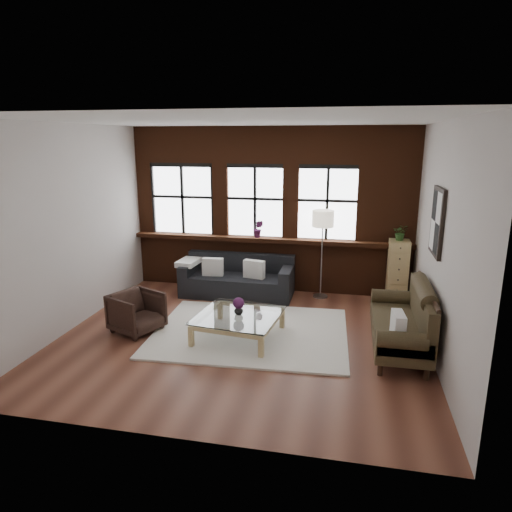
% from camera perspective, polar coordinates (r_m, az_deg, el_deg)
% --- Properties ---
extents(floor, '(5.50, 5.50, 0.00)m').
position_cam_1_polar(floor, '(7.11, -1.80, -10.17)').
color(floor, brown).
rests_on(floor, ground).
extents(ceiling, '(5.50, 5.50, 0.00)m').
position_cam_1_polar(ceiling, '(6.47, -2.04, 16.56)').
color(ceiling, white).
rests_on(ceiling, ground).
extents(wall_back, '(5.50, 0.00, 5.50)m').
position_cam_1_polar(wall_back, '(9.02, 1.85, 5.75)').
color(wall_back, beige).
rests_on(wall_back, ground).
extents(wall_front, '(5.50, 0.00, 5.50)m').
position_cam_1_polar(wall_front, '(4.30, -9.81, -4.18)').
color(wall_front, beige).
rests_on(wall_front, ground).
extents(wall_left, '(0.00, 5.00, 5.00)m').
position_cam_1_polar(wall_left, '(7.72, -22.19, 3.22)').
color(wall_left, beige).
rests_on(wall_left, ground).
extents(wall_right, '(0.00, 5.00, 5.00)m').
position_cam_1_polar(wall_right, '(6.54, 22.21, 1.36)').
color(wall_right, beige).
rests_on(wall_right, ground).
extents(brick_backwall, '(5.50, 0.12, 3.20)m').
position_cam_1_polar(brick_backwall, '(8.96, 1.78, 5.69)').
color(brick_backwall, '#4A2211').
rests_on(brick_backwall, floor).
extents(sill_ledge, '(5.50, 0.30, 0.08)m').
position_cam_1_polar(sill_ledge, '(8.97, 1.66, 2.07)').
color(sill_ledge, '#4A2211').
rests_on(sill_ledge, brick_backwall).
extents(window_left, '(1.38, 0.10, 1.50)m').
position_cam_1_polar(window_left, '(9.42, -9.12, 6.87)').
color(window_left, black).
rests_on(window_left, brick_backwall).
extents(window_mid, '(1.38, 0.10, 1.50)m').
position_cam_1_polar(window_mid, '(9.00, -0.09, 6.71)').
color(window_mid, black).
rests_on(window_mid, brick_backwall).
extents(window_right, '(1.38, 0.10, 1.50)m').
position_cam_1_polar(window_right, '(8.83, 8.90, 6.38)').
color(window_right, black).
rests_on(window_right, brick_backwall).
extents(wall_poster, '(0.05, 0.74, 0.94)m').
position_cam_1_polar(wall_poster, '(6.78, 21.73, 3.99)').
color(wall_poster, black).
rests_on(wall_poster, wall_right).
extents(shag_rug, '(3.09, 2.48, 0.03)m').
position_cam_1_polar(shag_rug, '(7.26, -0.68, -9.47)').
color(shag_rug, silver).
rests_on(shag_rug, floor).
extents(dark_sofa, '(2.13, 0.86, 0.77)m').
position_cam_1_polar(dark_sofa, '(8.82, -2.36, -2.54)').
color(dark_sofa, black).
rests_on(dark_sofa, floor).
extents(pillow_a, '(0.41, 0.18, 0.34)m').
position_cam_1_polar(pillow_a, '(8.80, -5.42, -1.35)').
color(pillow_a, white).
rests_on(pillow_a, dark_sofa).
extents(pillow_b, '(0.42, 0.22, 0.34)m').
position_cam_1_polar(pillow_b, '(8.60, -0.23, -1.66)').
color(pillow_b, white).
rests_on(pillow_b, dark_sofa).
extents(vintage_settee, '(0.83, 1.87, 1.00)m').
position_cam_1_polar(vintage_settee, '(6.84, 17.52, -7.33)').
color(vintage_settee, '#362B18').
rests_on(vintage_settee, floor).
extents(pillow_settee, '(0.17, 0.39, 0.34)m').
position_cam_1_polar(pillow_settee, '(6.27, 17.34, -8.30)').
color(pillow_settee, white).
rests_on(pillow_settee, vintage_settee).
extents(armchair, '(0.91, 0.90, 0.64)m').
position_cam_1_polar(armchair, '(7.45, -14.68, -6.83)').
color(armchair, black).
rests_on(armchair, floor).
extents(coffee_table, '(1.33, 1.33, 0.40)m').
position_cam_1_polar(coffee_table, '(7.02, -2.17, -8.82)').
color(coffee_table, tan).
rests_on(coffee_table, shag_rug).
extents(vase, '(0.15, 0.15, 0.15)m').
position_cam_1_polar(vase, '(6.92, -2.19, -6.75)').
color(vase, '#B2B2B2').
rests_on(vase, coffee_table).
extents(flowers, '(0.17, 0.17, 0.17)m').
position_cam_1_polar(flowers, '(6.88, -2.20, -5.91)').
color(flowers, '#511C4B').
rests_on(flowers, vase).
extents(drawer_chest, '(0.36, 0.36, 1.18)m').
position_cam_1_polar(drawer_chest, '(8.78, 17.26, -1.89)').
color(drawer_chest, tan).
rests_on(drawer_chest, floor).
extents(potted_plant_top, '(0.28, 0.24, 0.29)m').
position_cam_1_polar(potted_plant_top, '(8.62, 17.63, 2.82)').
color(potted_plant_top, '#2D5923').
rests_on(potted_plant_top, drawer_chest).
extents(floor_lamp, '(0.40, 0.40, 1.83)m').
position_cam_1_polar(floor_lamp, '(8.67, 8.23, 0.64)').
color(floor_lamp, '#A5A5A8').
rests_on(floor_lamp, floor).
extents(sill_plant, '(0.19, 0.15, 0.34)m').
position_cam_1_polar(sill_plant, '(8.94, 0.30, 3.42)').
color(sill_plant, '#511C4B').
rests_on(sill_plant, sill_ledge).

